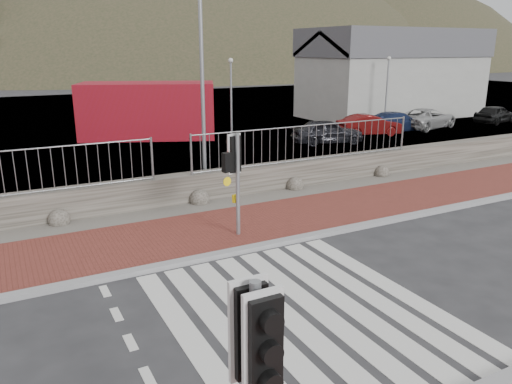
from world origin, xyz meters
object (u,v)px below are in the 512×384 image
traffic_signal_near (255,357)px  streetlight (205,68)px  traffic_signal_far (236,163)px  car_d (427,118)px  car_c (396,122)px  car_e (495,114)px  car_b (370,125)px  shipping_container (148,110)px  car_a (327,132)px

traffic_signal_near → streetlight: bearing=69.4°
traffic_signal_near → traffic_signal_far: bearing=65.4°
streetlight → car_d: size_ratio=1.67×
car_c → car_e: size_ratio=1.15×
streetlight → car_e: bearing=13.3°
car_e → traffic_signal_near: bearing=111.6°
car_b → car_d: bearing=-71.9°
shipping_container → car_b: 11.86m
car_a → car_c: car_a is taller
traffic_signal_near → streetlight: size_ratio=0.38×
traffic_signal_far → streetlight: 4.77m
traffic_signal_far → car_a: bearing=-149.0°
streetlight → car_e: size_ratio=2.09×
car_a → car_c: size_ratio=0.90×
traffic_signal_far → car_d: bearing=-162.4°
shipping_container → car_a: size_ratio=1.95×
traffic_signal_near → car_d: 27.49m
traffic_signal_near → car_b: (16.13, 17.51, -1.38)m
traffic_signal_near → shipping_container: 23.21m
shipping_container → car_e: (20.68, -5.14, -0.85)m
car_d → car_b: bearing=81.9°
car_e → streetlight: bearing=93.3°
car_d → traffic_signal_far: bearing=108.0°
car_c → car_b: bearing=95.2°
traffic_signal_far → car_b: bearing=-155.2°
car_c → traffic_signal_near: bearing=130.1°
car_a → car_d: bearing=-66.5°
car_a → car_b: size_ratio=1.01×
car_b → traffic_signal_far: bearing=141.4°
traffic_signal_near → shipping_container: shipping_container is taller
traffic_signal_far → car_a: 13.44m
shipping_container → car_b: (10.70, -5.05, -0.86)m
traffic_signal_far → car_a: (9.48, 9.44, -1.31)m
traffic_signal_near → traffic_signal_far: size_ratio=1.02×
car_d → car_e: 5.35m
car_a → shipping_container: bearing=65.6°
car_c → car_d: (2.44, 0.07, 0.02)m
car_a → car_b: 3.49m
traffic_signal_near → car_c: traffic_signal_near is taller
car_b → car_d: (4.66, 0.43, 0.02)m
traffic_signal_far → shipping_container: 15.50m
streetlight → car_c: bearing=22.6°
car_e → shipping_container: bearing=64.0°
traffic_signal_far → car_d: 20.58m
streetlight → car_a: streetlight is taller
streetlight → traffic_signal_far: bearing=-104.9°
traffic_signal_near → car_a: 21.02m
car_b → car_d: 4.68m
streetlight → shipping_container: size_ratio=1.03×
car_c → shipping_container: bearing=65.9°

